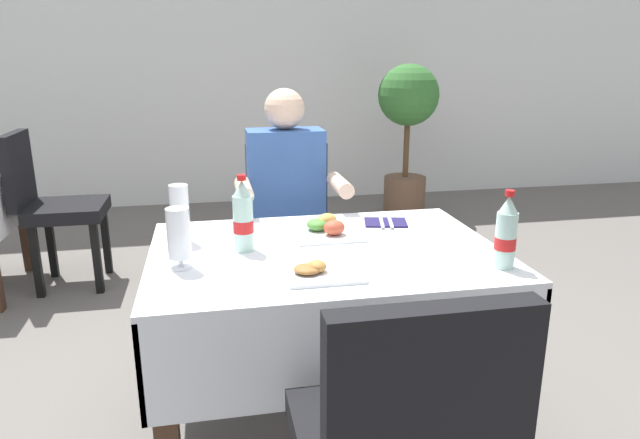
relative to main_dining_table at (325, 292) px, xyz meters
name	(u,v)px	position (x,y,z in m)	size (l,w,h in m)	color
ground_plane	(304,418)	(-0.07, 0.07, -0.58)	(11.00, 11.00, 0.00)	#66605B
back_wall	(238,39)	(-0.07, 3.74, 0.98)	(11.00, 0.12, 3.10)	white
main_dining_table	(325,292)	(0.00, 0.00, 0.00)	(1.23, 0.88, 0.74)	white
chair_far_diner_seat	(292,230)	(0.00, 0.83, -0.02)	(0.44, 0.50, 0.97)	black
seated_diner_far	(288,206)	(-0.03, 0.72, 0.14)	(0.50, 0.46, 1.26)	#282D42
plate_near_camera	(319,270)	(-0.07, -0.23, 0.18)	(0.24, 0.24, 0.05)	white
plate_far_diner	(326,228)	(0.04, 0.17, 0.19)	(0.26, 0.26, 0.07)	white
beer_glass_left	(180,212)	(-0.51, 0.18, 0.28)	(0.07, 0.07, 0.21)	white
beer_glass_middle	(179,237)	(-0.50, -0.09, 0.27)	(0.07, 0.07, 0.20)	white
cola_bottle_primary	(243,218)	(-0.28, 0.04, 0.28)	(0.07, 0.07, 0.27)	silver
cola_bottle_secondary	(506,234)	(0.53, -0.29, 0.28)	(0.07, 0.07, 0.26)	silver
napkin_cutlery_set	(386,222)	(0.31, 0.26, 0.17)	(0.19, 0.20, 0.01)	#231E4C
background_chair_right	(51,200)	(-1.35, 1.72, -0.02)	(0.50, 0.44, 0.97)	black
potted_plant_corner	(407,121)	(1.33, 2.89, 0.27)	(0.53, 0.53, 1.34)	brown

